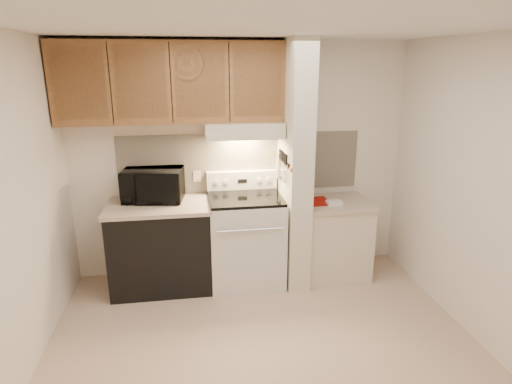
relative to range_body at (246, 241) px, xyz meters
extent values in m
plane|color=#CCAD94|center=(0.00, -1.16, -0.46)|extent=(3.60, 3.60, 0.00)
plane|color=white|center=(0.00, -1.16, 2.04)|extent=(3.60, 3.60, 0.00)
cube|color=white|center=(0.00, 0.34, 0.79)|extent=(3.60, 2.50, 0.02)
cube|color=white|center=(-1.80, -1.16, 0.79)|extent=(0.02, 3.00, 2.50)
cube|color=white|center=(1.80, -1.16, 0.79)|extent=(0.02, 3.00, 2.50)
cube|color=beige|center=(0.00, 0.33, 0.78)|extent=(2.60, 0.02, 0.63)
cube|color=silver|center=(0.00, 0.00, 0.00)|extent=(0.76, 0.65, 0.92)
cube|color=black|center=(0.00, -0.32, 0.04)|extent=(0.50, 0.01, 0.30)
cylinder|color=silver|center=(0.00, -0.35, 0.26)|extent=(0.65, 0.02, 0.02)
cube|color=black|center=(0.00, 0.00, 0.48)|extent=(0.74, 0.64, 0.03)
cube|color=silver|center=(0.00, 0.28, 0.59)|extent=(0.76, 0.08, 0.20)
cube|color=black|center=(0.00, 0.24, 0.59)|extent=(0.10, 0.01, 0.04)
cylinder|color=silver|center=(-0.28, 0.24, 0.59)|extent=(0.05, 0.02, 0.05)
cylinder|color=silver|center=(-0.18, 0.24, 0.59)|extent=(0.05, 0.02, 0.05)
cylinder|color=silver|center=(0.18, 0.24, 0.59)|extent=(0.05, 0.02, 0.05)
cylinder|color=silver|center=(0.28, 0.24, 0.59)|extent=(0.05, 0.02, 0.05)
cube|color=black|center=(-0.88, 0.01, -0.03)|extent=(1.00, 0.63, 0.87)
cube|color=#BFAA93|center=(-0.88, 0.01, 0.43)|extent=(1.04, 0.67, 0.04)
cube|color=black|center=(-0.87, 0.21, 0.46)|extent=(0.23, 0.08, 0.02)
cylinder|color=#2A695C|center=(-1.23, 0.17, 0.50)|extent=(0.10, 0.10, 0.10)
cube|color=beige|center=(-0.48, 0.32, 0.64)|extent=(0.08, 0.01, 0.12)
imported|color=black|center=(-0.93, 0.15, 0.61)|extent=(0.64, 0.47, 0.33)
cube|color=beige|center=(0.51, -0.01, 0.79)|extent=(0.22, 0.70, 2.50)
cube|color=brown|center=(0.39, -0.01, 0.84)|extent=(0.01, 0.70, 0.04)
cube|color=black|center=(0.39, -0.06, 0.86)|extent=(0.02, 0.42, 0.04)
cube|color=silver|center=(0.38, -0.21, 0.76)|extent=(0.01, 0.03, 0.16)
cylinder|color=black|center=(0.38, -0.21, 0.91)|extent=(0.02, 0.02, 0.10)
cube|color=silver|center=(0.38, -0.13, 0.75)|extent=(0.01, 0.04, 0.18)
cylinder|color=black|center=(0.38, -0.14, 0.91)|extent=(0.02, 0.02, 0.10)
cube|color=silver|center=(0.38, -0.06, 0.74)|extent=(0.01, 0.04, 0.20)
cylinder|color=black|center=(0.38, -0.04, 0.91)|extent=(0.02, 0.02, 0.10)
cube|color=silver|center=(0.38, 0.02, 0.76)|extent=(0.01, 0.04, 0.16)
cylinder|color=black|center=(0.38, 0.02, 0.91)|extent=(0.02, 0.02, 0.10)
cube|color=silver|center=(0.38, 0.12, 0.75)|extent=(0.01, 0.04, 0.18)
cylinder|color=black|center=(0.38, 0.10, 0.91)|extent=(0.02, 0.02, 0.10)
cube|color=gray|center=(0.38, 0.17, 0.74)|extent=(0.03, 0.09, 0.21)
cube|color=beige|center=(0.97, -0.01, -0.06)|extent=(0.70, 0.60, 0.81)
cube|color=#BFAA93|center=(0.97, -0.01, 0.37)|extent=(0.74, 0.64, 0.04)
cube|color=maroon|center=(0.79, 0.01, 0.40)|extent=(0.25, 0.32, 0.01)
cube|color=white|center=(0.92, -0.11, 0.41)|extent=(0.16, 0.11, 0.04)
cube|color=beige|center=(0.00, 0.12, 1.17)|extent=(0.78, 0.44, 0.15)
cube|color=beige|center=(0.00, -0.08, 1.12)|extent=(0.78, 0.04, 0.06)
cube|color=brown|center=(-0.69, 0.17, 1.62)|extent=(2.18, 0.33, 0.77)
cube|color=brown|center=(-1.51, 0.01, 1.62)|extent=(0.46, 0.01, 0.63)
cube|color=black|center=(-1.23, 0.01, 1.62)|extent=(0.01, 0.01, 0.73)
cube|color=brown|center=(-0.96, 0.01, 1.62)|extent=(0.46, 0.01, 0.63)
cube|color=black|center=(-0.69, 0.01, 1.62)|extent=(0.01, 0.01, 0.73)
cube|color=brown|center=(-0.42, 0.01, 1.62)|extent=(0.46, 0.01, 0.63)
cube|color=black|center=(-0.14, 0.01, 1.62)|extent=(0.01, 0.01, 0.73)
cube|color=brown|center=(0.13, 0.01, 1.62)|extent=(0.46, 0.01, 0.63)
camera|label=1|loc=(-0.54, -4.16, 1.81)|focal=30.00mm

